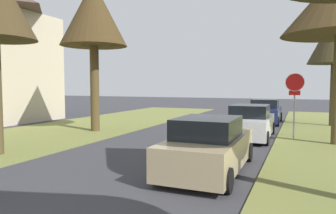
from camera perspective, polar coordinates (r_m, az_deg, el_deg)
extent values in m
cylinder|color=#9EA0A5|center=(15.15, 22.00, -1.26)|extent=(0.07, 0.32, 2.24)
cylinder|color=white|center=(14.93, 22.13, 4.19)|extent=(0.81, 0.14, 0.80)
cylinder|color=red|center=(14.93, 22.13, 4.19)|extent=(0.76, 0.15, 0.76)
cube|color=red|center=(14.99, 22.08, 2.40)|extent=(0.48, 0.07, 0.20)
cylinder|color=brown|center=(14.50, 28.37, 2.71)|extent=(0.31, 0.31, 4.45)
cylinder|color=brown|center=(14.33, 27.90, 14.53)|extent=(1.00, 0.67, 1.50)
cylinder|color=brown|center=(14.39, 27.55, 13.81)|extent=(0.81, 0.81, 1.18)
cylinder|color=#464229|center=(21.22, 27.87, 1.99)|extent=(0.35, 0.35, 3.72)
cone|color=#38311C|center=(21.40, 28.16, 11.12)|extent=(3.04, 3.04, 3.07)
cylinder|color=brown|center=(12.07, -28.10, 14.49)|extent=(0.55, 1.37, 1.55)
cylinder|color=brown|center=(17.03, -13.22, 3.26)|extent=(0.47, 0.47, 4.49)
cone|color=#423119|center=(17.44, -13.43, 16.27)|extent=(3.47, 3.47, 3.37)
cylinder|color=brown|center=(17.57, -14.34, 11.86)|extent=(0.47, 1.09, 0.94)
cylinder|color=brown|center=(16.56, -12.51, 12.68)|extent=(1.03, 1.40, 1.12)
cylinder|color=brown|center=(17.14, -15.40, 12.37)|extent=(1.09, 1.09, 1.13)
cube|color=tan|center=(9.12, 7.54, -7.95)|extent=(1.85, 4.41, 0.85)
cube|color=black|center=(8.80, 7.20, -3.73)|extent=(1.62, 2.03, 0.56)
cylinder|color=black|center=(10.97, 5.37, -7.45)|extent=(0.20, 0.60, 0.60)
cylinder|color=black|center=(10.60, 14.48, -7.97)|extent=(0.20, 0.60, 0.60)
cylinder|color=black|center=(7.97, -1.86, -11.82)|extent=(0.20, 0.60, 0.60)
cylinder|color=black|center=(7.44, 10.75, -13.03)|extent=(0.20, 0.60, 0.60)
cube|color=white|center=(15.19, 14.79, -3.28)|extent=(1.85, 4.41, 0.85)
cube|color=black|center=(14.90, 14.72, -0.69)|extent=(1.62, 2.03, 0.56)
cylinder|color=black|center=(16.98, 12.63, -3.48)|extent=(0.20, 0.60, 0.60)
cylinder|color=black|center=(16.77, 18.50, -3.68)|extent=(0.20, 0.60, 0.60)
cylinder|color=black|center=(13.77, 10.22, -5.17)|extent=(0.20, 0.60, 0.60)
cylinder|color=black|center=(13.51, 17.48, -5.46)|extent=(0.20, 0.60, 0.60)
cube|color=navy|center=(21.65, 17.31, -1.21)|extent=(1.85, 4.41, 0.85)
cube|color=black|center=(21.38, 17.29, 0.62)|extent=(1.62, 2.03, 0.56)
cylinder|color=black|center=(23.40, 15.55, -1.52)|extent=(0.20, 0.60, 0.60)
cylinder|color=black|center=(23.26, 19.81, -1.64)|extent=(0.20, 0.60, 0.60)
cylinder|color=black|center=(20.15, 14.39, -2.36)|extent=(0.20, 0.60, 0.60)
cylinder|color=black|center=(19.98, 19.34, -2.51)|extent=(0.20, 0.60, 0.60)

